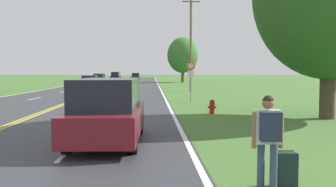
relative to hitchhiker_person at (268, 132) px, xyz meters
The scene contains 12 objects.
hitchhiker_person is the anchor object (origin of this frame).
suitcase 0.82m from the hitchhiker_person, 19.41° to the left, with size 0.45×0.16×0.67m.
fire_hydrant 11.33m from the hitchhiker_person, 85.34° to the left, with size 0.42×0.26×0.72m.
traffic_sign 18.09m from the hitchhiker_person, 88.08° to the left, with size 0.60×0.10×2.79m.
utility_pole_midground 30.57m from the hitchhiker_person, 86.31° to the left, with size 1.80×0.24×9.79m.
tree_left_verge 60.80m from the hitchhiker_person, 86.43° to the left, with size 5.80×5.80×8.45m.
car_maroon_van_nearest 5.51m from the hitchhiker_person, 127.89° to the left, with size 2.03×4.80×1.91m.
car_dark_blue_hatchback_approaching 39.89m from the hitchhiker_person, 104.13° to the left, with size 1.93×4.10×1.59m.
car_dark_grey_suv_mid_near 47.57m from the hitchhiker_person, 103.68° to the left, with size 1.84×4.88×1.51m.
car_champagne_van_mid_far 56.87m from the hitchhiker_person, 101.29° to the left, with size 1.84×4.40×1.70m.
car_black_suv_receding 70.73m from the hitchhiker_person, 97.90° to the left, with size 1.91×4.67×1.95m.
car_dark_green_van_distant 77.44m from the hitchhiker_person, 94.31° to the left, with size 2.02×4.24×1.70m.
Camera 1 is at (5.61, -2.17, 2.13)m, focal length 38.00 mm.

